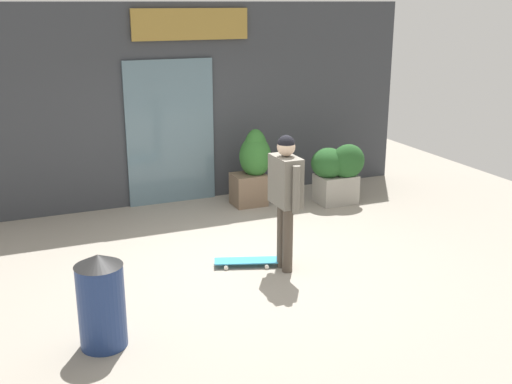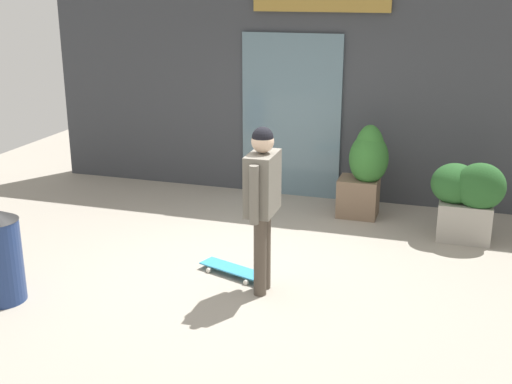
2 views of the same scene
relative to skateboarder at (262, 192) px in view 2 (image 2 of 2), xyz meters
name	(u,v)px [view 2 (image 2 of 2)]	position (x,y,z in m)	size (l,w,h in m)	color
ground_plane	(246,272)	(-0.31, 0.39, -1.07)	(12.00, 12.00, 0.00)	gray
building_facade	(310,86)	(-0.31, 3.40, 0.55)	(8.04, 0.31, 3.25)	#383A3F
skateboarder	(262,192)	(0.00, 0.00, 0.00)	(0.26, 0.66, 1.73)	#4C4238
skateboard	(234,269)	(-0.41, 0.28, -1.01)	(0.84, 0.47, 0.08)	teal
planter_box_left	(366,169)	(0.66, 2.61, -0.40)	(0.64, 0.54, 1.27)	brown
planter_box_right	(466,197)	(1.95, 2.12, -0.52)	(0.88, 0.60, 1.02)	gray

